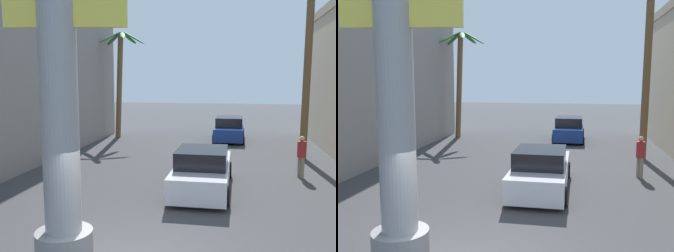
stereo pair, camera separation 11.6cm
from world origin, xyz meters
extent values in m
plane|color=#424244|center=(0.00, 10.00, 0.00)|extent=(91.05, 91.05, 0.00)
cylinder|color=#9E9EA3|center=(-1.43, -0.15, 4.30)|extent=(0.78, 0.78, 8.60)
cylinder|color=gray|center=(-1.43, -0.15, 0.35)|extent=(1.26, 1.26, 0.70)
cube|color=#F2E04C|center=(-1.23, -0.15, 5.33)|extent=(2.53, 0.54, 0.56)
cylinder|color=black|center=(0.20, 7.77, 0.32)|extent=(0.22, 0.64, 0.64)
cylinder|color=black|center=(2.00, 7.76, 0.32)|extent=(0.22, 0.64, 0.64)
cylinder|color=black|center=(0.18, 4.16, 0.32)|extent=(0.22, 0.64, 0.64)
cylinder|color=black|center=(1.98, 4.15, 0.32)|extent=(0.22, 0.64, 0.64)
cube|color=silver|center=(1.09, 5.96, 0.56)|extent=(1.92, 5.17, 0.80)
cube|color=black|center=(1.09, 5.57, 1.26)|extent=(1.75, 2.18, 0.60)
cylinder|color=black|center=(0.99, 18.75, 0.32)|extent=(0.23, 0.64, 0.64)
cylinder|color=black|center=(2.73, 18.73, 0.32)|extent=(0.23, 0.64, 0.64)
cylinder|color=black|center=(0.95, 15.79, 0.32)|extent=(0.23, 0.64, 0.64)
cylinder|color=black|center=(2.68, 15.76, 0.32)|extent=(0.23, 0.64, 0.64)
cube|color=navy|center=(1.84, 17.26, 0.56)|extent=(1.89, 4.26, 0.80)
cube|color=black|center=(1.84, 17.26, 1.26)|extent=(1.72, 2.36, 0.60)
cylinder|color=brown|center=(-5.61, 17.12, 3.52)|extent=(0.76, 0.69, 7.05)
ellipsoid|color=#2E692D|center=(-4.58, 17.29, 6.77)|extent=(1.56, 0.42, 0.96)
ellipsoid|color=#20722D|center=(-5.15, 18.13, 6.84)|extent=(0.89, 1.66, 0.73)
ellipsoid|color=#2D5D2D|center=(-6.17, 17.77, 6.77)|extent=(1.51, 1.13, 0.94)
ellipsoid|color=#32642D|center=(-6.11, 16.79, 6.78)|extent=(1.45, 1.25, 0.91)
ellipsoid|color=#296F2D|center=(-5.15, 16.52, 6.87)|extent=(0.90, 1.69, 0.65)
cylinder|color=brown|center=(5.62, 11.83, 4.49)|extent=(0.39, 0.85, 9.00)
cylinder|color=gray|center=(4.86, 8.31, 0.42)|extent=(0.14, 0.14, 0.85)
cylinder|color=gray|center=(4.96, 8.14, 0.42)|extent=(0.14, 0.14, 0.85)
cylinder|color=#B22626|center=(4.91, 8.23, 1.17)|extent=(0.46, 0.46, 0.65)
sphere|color=tan|center=(4.91, 8.23, 1.61)|extent=(0.22, 0.22, 0.22)
camera|label=1|loc=(2.22, -7.48, 4.00)|focal=40.00mm
camera|label=2|loc=(2.33, -7.46, 4.00)|focal=40.00mm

